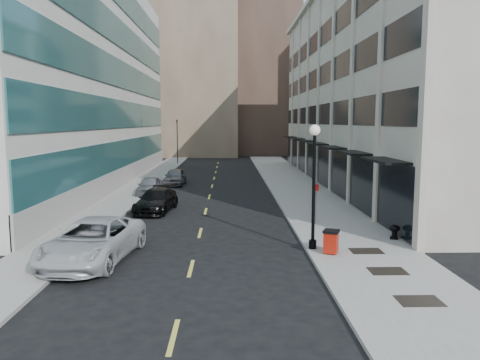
{
  "coord_description": "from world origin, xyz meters",
  "views": [
    {
      "loc": [
        1.53,
        -16.17,
        5.84
      ],
      "look_at": [
        2.14,
        9.33,
        2.64
      ],
      "focal_mm": 35.0,
      "sensor_mm": 36.0,
      "label": 1
    }
  ],
  "objects_px": {
    "traffic_signal": "(177,122)",
    "car_silver_sedan": "(150,186)",
    "car_white_van": "(93,241)",
    "car_black_pickup": "(156,200)",
    "car_grey_sedan": "(175,177)",
    "urn_planter": "(394,230)",
    "sign_post": "(316,196)",
    "lamppost": "(314,175)",
    "trash_bin": "(331,241)"
  },
  "relations": [
    {
      "from": "sign_post",
      "to": "urn_planter",
      "type": "relative_size",
      "value": 3.38
    },
    {
      "from": "car_silver_sedan",
      "to": "sign_post",
      "type": "xyz_separation_m",
      "value": [
        11.2,
        -11.47,
        0.95
      ]
    },
    {
      "from": "car_grey_sedan",
      "to": "sign_post",
      "type": "distance_m",
      "value": 20.08
    },
    {
      "from": "car_black_pickup",
      "to": "sign_post",
      "type": "distance_m",
      "value": 10.63
    },
    {
      "from": "car_silver_sedan",
      "to": "car_black_pickup",
      "type": "bearing_deg",
      "value": -76.46
    },
    {
      "from": "car_silver_sedan",
      "to": "lamppost",
      "type": "xyz_separation_m",
      "value": [
        10.1,
        -16.71,
        2.75
      ]
    },
    {
      "from": "sign_post",
      "to": "lamppost",
      "type": "bearing_deg",
      "value": -78.0
    },
    {
      "from": "car_silver_sedan",
      "to": "trash_bin",
      "type": "xyz_separation_m",
      "value": [
        10.75,
        -17.53,
        -0.02
      ]
    },
    {
      "from": "trash_bin",
      "to": "sign_post",
      "type": "bearing_deg",
      "value": 109.0
    },
    {
      "from": "car_grey_sedan",
      "to": "urn_planter",
      "type": "relative_size",
      "value": 6.36
    },
    {
      "from": "car_black_pickup",
      "to": "trash_bin",
      "type": "height_order",
      "value": "car_black_pickup"
    },
    {
      "from": "trash_bin",
      "to": "car_black_pickup",
      "type": "bearing_deg",
      "value": 154.25
    },
    {
      "from": "car_black_pickup",
      "to": "trash_bin",
      "type": "relative_size",
      "value": 4.86
    },
    {
      "from": "car_black_pickup",
      "to": "lamppost",
      "type": "height_order",
      "value": "lamppost"
    },
    {
      "from": "car_grey_sedan",
      "to": "trash_bin",
      "type": "height_order",
      "value": "car_grey_sedan"
    },
    {
      "from": "traffic_signal",
      "to": "sign_post",
      "type": "bearing_deg",
      "value": -72.81
    },
    {
      "from": "car_white_van",
      "to": "sign_post",
      "type": "xyz_separation_m",
      "value": [
        10.57,
        6.49,
        0.8
      ]
    },
    {
      "from": "car_grey_sedan",
      "to": "sign_post",
      "type": "relative_size",
      "value": 1.88
    },
    {
      "from": "car_white_van",
      "to": "car_grey_sedan",
      "type": "xyz_separation_m",
      "value": [
        0.72,
        23.96,
        -0.12
      ]
    },
    {
      "from": "car_silver_sedan",
      "to": "car_grey_sedan",
      "type": "bearing_deg",
      "value": 78.0
    },
    {
      "from": "car_white_van",
      "to": "car_silver_sedan",
      "type": "xyz_separation_m",
      "value": [
        -0.63,
        17.96,
        -0.15
      ]
    },
    {
      "from": "traffic_signal",
      "to": "urn_planter",
      "type": "xyz_separation_m",
      "value": [
        15.1,
        -42.06,
        -5.14
      ]
    },
    {
      "from": "car_silver_sedan",
      "to": "urn_planter",
      "type": "bearing_deg",
      "value": -45.62
    },
    {
      "from": "car_white_van",
      "to": "car_black_pickup",
      "type": "relative_size",
      "value": 1.25
    },
    {
      "from": "car_white_van",
      "to": "car_black_pickup",
      "type": "bearing_deg",
      "value": 92.01
    },
    {
      "from": "traffic_signal",
      "to": "car_silver_sedan",
      "type": "height_order",
      "value": "traffic_signal"
    },
    {
      "from": "car_silver_sedan",
      "to": "trash_bin",
      "type": "distance_m",
      "value": 20.56
    },
    {
      "from": "traffic_signal",
      "to": "sign_post",
      "type": "height_order",
      "value": "traffic_signal"
    },
    {
      "from": "car_white_van",
      "to": "sign_post",
      "type": "height_order",
      "value": "sign_post"
    },
    {
      "from": "traffic_signal",
      "to": "trash_bin",
      "type": "distance_m",
      "value": 46.25
    },
    {
      "from": "traffic_signal",
      "to": "lamppost",
      "type": "xyz_separation_m",
      "value": [
        10.8,
        -43.71,
        -2.23
      ]
    },
    {
      "from": "urn_planter",
      "to": "car_black_pickup",
      "type": "bearing_deg",
      "value": 147.8
    },
    {
      "from": "car_silver_sedan",
      "to": "trash_bin",
      "type": "height_order",
      "value": "car_silver_sedan"
    },
    {
      "from": "car_silver_sedan",
      "to": "urn_planter",
      "type": "relative_size",
      "value": 6.12
    },
    {
      "from": "car_white_van",
      "to": "trash_bin",
      "type": "relative_size",
      "value": 6.09
    },
    {
      "from": "lamppost",
      "to": "sign_post",
      "type": "bearing_deg",
      "value": 78.15
    },
    {
      "from": "sign_post",
      "to": "car_grey_sedan",
      "type": "bearing_deg",
      "value": 143.27
    },
    {
      "from": "traffic_signal",
      "to": "car_white_van",
      "type": "xyz_separation_m",
      "value": [
        1.33,
        -44.96,
        -4.84
      ]
    },
    {
      "from": "trash_bin",
      "to": "urn_planter",
      "type": "xyz_separation_m",
      "value": [
        3.65,
        2.47,
        -0.13
      ]
    },
    {
      "from": "car_grey_sedan",
      "to": "car_black_pickup",
      "type": "bearing_deg",
      "value": -87.32
    },
    {
      "from": "traffic_signal",
      "to": "car_grey_sedan",
      "type": "bearing_deg",
      "value": -84.43
    },
    {
      "from": "car_white_van",
      "to": "car_black_pickup",
      "type": "xyz_separation_m",
      "value": [
        0.97,
        10.96,
        -0.15
      ]
    },
    {
      "from": "traffic_signal",
      "to": "trash_bin",
      "type": "bearing_deg",
      "value": -75.59
    },
    {
      "from": "car_silver_sedan",
      "to": "lamppost",
      "type": "bearing_deg",
      "value": -58.19
    },
    {
      "from": "car_black_pickup",
      "to": "lamppost",
      "type": "relative_size",
      "value": 0.89
    },
    {
      "from": "car_grey_sedan",
      "to": "sign_post",
      "type": "xyz_separation_m",
      "value": [
        9.85,
        -17.47,
        0.92
      ]
    },
    {
      "from": "car_white_van",
      "to": "car_silver_sedan",
      "type": "height_order",
      "value": "car_white_van"
    },
    {
      "from": "car_white_van",
      "to": "lamppost",
      "type": "distance_m",
      "value": 9.9
    },
    {
      "from": "car_grey_sedan",
      "to": "trash_bin",
      "type": "xyz_separation_m",
      "value": [
        9.4,
        -23.53,
        -0.05
      ]
    },
    {
      "from": "car_white_van",
      "to": "urn_planter",
      "type": "bearing_deg",
      "value": 18.95
    }
  ]
}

